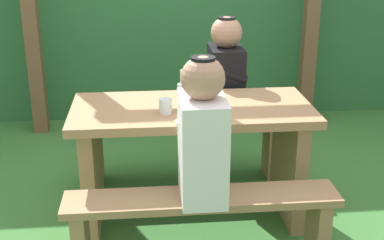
{
  "coord_description": "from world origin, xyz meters",
  "views": [
    {
      "loc": [
        -0.27,
        -2.85,
        1.73
      ],
      "look_at": [
        0.0,
        0.0,
        0.65
      ],
      "focal_mm": 48.85,
      "sensor_mm": 36.0,
      "label": 1
    }
  ],
  "objects_px": {
    "bottle_right": "(216,95)",
    "person_white_shirt": "(202,135)",
    "bench_far": "(185,138)",
    "person_black_coat": "(226,74)",
    "picnic_table": "(192,144)",
    "bench_near": "(202,217)",
    "drinking_glass": "(165,106)",
    "bottle_left": "(183,95)"
  },
  "relations": [
    {
      "from": "picnic_table",
      "to": "person_white_shirt",
      "type": "relative_size",
      "value": 1.95
    },
    {
      "from": "bottle_left",
      "to": "bench_far",
      "type": "bearing_deg",
      "value": 84.72
    },
    {
      "from": "picnic_table",
      "to": "bottle_right",
      "type": "height_order",
      "value": "bottle_right"
    },
    {
      "from": "bench_far",
      "to": "person_black_coat",
      "type": "distance_m",
      "value": 0.54
    },
    {
      "from": "picnic_table",
      "to": "bottle_left",
      "type": "distance_m",
      "value": 0.34
    },
    {
      "from": "bench_far",
      "to": "drinking_glass",
      "type": "distance_m",
      "value": 0.81
    },
    {
      "from": "person_black_coat",
      "to": "drinking_glass",
      "type": "xyz_separation_m",
      "value": [
        -0.44,
        -0.64,
        0.0
      ]
    },
    {
      "from": "picnic_table",
      "to": "bench_near",
      "type": "xyz_separation_m",
      "value": [
        0.0,
        -0.54,
        -0.18
      ]
    },
    {
      "from": "bottle_right",
      "to": "bottle_left",
      "type": "bearing_deg",
      "value": 166.33
    },
    {
      "from": "drinking_glass",
      "to": "person_white_shirt",
      "type": "bearing_deg",
      "value": -69.72
    },
    {
      "from": "bottle_left",
      "to": "bottle_right",
      "type": "distance_m",
      "value": 0.18
    },
    {
      "from": "drinking_glass",
      "to": "bottle_right",
      "type": "bearing_deg",
      "value": -1.74
    },
    {
      "from": "bottle_right",
      "to": "picnic_table",
      "type": "bearing_deg",
      "value": 136.5
    },
    {
      "from": "bottle_left",
      "to": "picnic_table",
      "type": "bearing_deg",
      "value": 51.93
    },
    {
      "from": "bottle_left",
      "to": "bottle_right",
      "type": "xyz_separation_m",
      "value": [
        0.18,
        -0.04,
        0.01
      ]
    },
    {
      "from": "picnic_table",
      "to": "person_black_coat",
      "type": "height_order",
      "value": "person_black_coat"
    },
    {
      "from": "bottle_left",
      "to": "person_white_shirt",
      "type": "bearing_deg",
      "value": -83.17
    },
    {
      "from": "bench_near",
      "to": "bottle_left",
      "type": "distance_m",
      "value": 0.7
    },
    {
      "from": "bottle_right",
      "to": "bench_far",
      "type": "bearing_deg",
      "value": 100.52
    },
    {
      "from": "bench_near",
      "to": "bottle_left",
      "type": "height_order",
      "value": "bottle_left"
    },
    {
      "from": "bench_near",
      "to": "person_white_shirt",
      "type": "xyz_separation_m",
      "value": [
        -0.0,
        0.0,
        0.46
      ]
    },
    {
      "from": "bench_far",
      "to": "person_white_shirt",
      "type": "xyz_separation_m",
      "value": [
        -0.0,
        -1.07,
        0.46
      ]
    },
    {
      "from": "person_black_coat",
      "to": "drinking_glass",
      "type": "relative_size",
      "value": 8.61
    },
    {
      "from": "person_white_shirt",
      "to": "person_black_coat",
      "type": "relative_size",
      "value": 1.0
    },
    {
      "from": "person_black_coat",
      "to": "person_white_shirt",
      "type": "bearing_deg",
      "value": -104.73
    },
    {
      "from": "bench_near",
      "to": "person_white_shirt",
      "type": "relative_size",
      "value": 1.95
    },
    {
      "from": "bench_far",
      "to": "bottle_right",
      "type": "xyz_separation_m",
      "value": [
        0.12,
        -0.65,
        0.52
      ]
    },
    {
      "from": "bench_far",
      "to": "person_white_shirt",
      "type": "relative_size",
      "value": 1.95
    },
    {
      "from": "person_white_shirt",
      "to": "bottle_left",
      "type": "distance_m",
      "value": 0.47
    },
    {
      "from": "bottle_right",
      "to": "person_white_shirt",
      "type": "bearing_deg",
      "value": -106.24
    },
    {
      "from": "bench_far",
      "to": "person_black_coat",
      "type": "relative_size",
      "value": 1.95
    },
    {
      "from": "drinking_glass",
      "to": "picnic_table",
      "type": "bearing_deg",
      "value": 33.81
    },
    {
      "from": "drinking_glass",
      "to": "bottle_right",
      "type": "height_order",
      "value": "bottle_right"
    },
    {
      "from": "person_white_shirt",
      "to": "bottle_right",
      "type": "height_order",
      "value": "person_white_shirt"
    },
    {
      "from": "bench_near",
      "to": "person_black_coat",
      "type": "distance_m",
      "value": 1.2
    },
    {
      "from": "bench_far",
      "to": "person_black_coat",
      "type": "xyz_separation_m",
      "value": [
        0.28,
        -0.0,
        0.46
      ]
    },
    {
      "from": "person_white_shirt",
      "to": "bottle_left",
      "type": "height_order",
      "value": "person_white_shirt"
    },
    {
      "from": "person_white_shirt",
      "to": "person_black_coat",
      "type": "bearing_deg",
      "value": 75.27
    },
    {
      "from": "bench_near",
      "to": "bench_far",
      "type": "bearing_deg",
      "value": 90.0
    },
    {
      "from": "picnic_table",
      "to": "person_white_shirt",
      "type": "distance_m",
      "value": 0.6
    },
    {
      "from": "bottle_right",
      "to": "drinking_glass",
      "type": "bearing_deg",
      "value": 178.26
    },
    {
      "from": "drinking_glass",
      "to": "bottle_left",
      "type": "distance_m",
      "value": 0.12
    }
  ]
}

